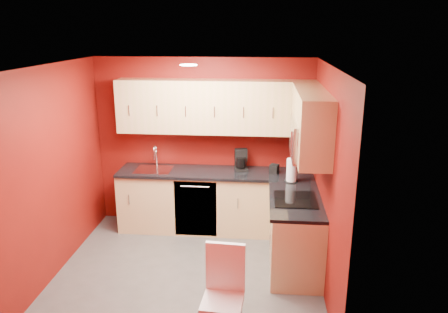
% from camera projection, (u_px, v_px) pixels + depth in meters
% --- Properties ---
extents(floor, '(3.20, 3.20, 0.00)m').
position_uv_depth(floor, '(189.00, 270.00, 5.42)').
color(floor, '#4B4846').
rests_on(floor, ground).
extents(ceiling, '(3.20, 3.20, 0.00)m').
position_uv_depth(ceiling, '(184.00, 66.00, 4.71)').
color(ceiling, white).
rests_on(ceiling, wall_back).
extents(wall_back, '(3.20, 0.00, 3.20)m').
position_uv_depth(wall_back, '(204.00, 143.00, 6.50)').
color(wall_back, '#660F09').
rests_on(wall_back, floor).
extents(wall_front, '(3.20, 0.00, 3.20)m').
position_uv_depth(wall_front, '(155.00, 234.00, 3.63)').
color(wall_front, '#660F09').
rests_on(wall_front, floor).
extents(wall_left, '(0.00, 3.00, 3.00)m').
position_uv_depth(wall_left, '(54.00, 171.00, 5.20)').
color(wall_left, '#660F09').
rests_on(wall_left, floor).
extents(wall_right, '(0.00, 3.00, 3.00)m').
position_uv_depth(wall_right, '(326.00, 179.00, 4.92)').
color(wall_right, '#660F09').
rests_on(wall_right, floor).
extents(base_cabinets_back, '(2.80, 0.60, 0.87)m').
position_uv_depth(base_cabinets_back, '(215.00, 202.00, 6.42)').
color(base_cabinets_back, tan).
rests_on(base_cabinets_back, floor).
extents(base_cabinets_right, '(0.60, 1.30, 0.87)m').
position_uv_depth(base_cabinets_right, '(295.00, 234.00, 5.42)').
color(base_cabinets_right, tan).
rests_on(base_cabinets_right, floor).
extents(countertop_back, '(2.80, 0.63, 0.04)m').
position_uv_depth(countertop_back, '(215.00, 173.00, 6.28)').
color(countertop_back, black).
rests_on(countertop_back, base_cabinets_back).
extents(countertop_right, '(0.63, 1.27, 0.04)m').
position_uv_depth(countertop_right, '(295.00, 200.00, 5.28)').
color(countertop_right, black).
rests_on(countertop_right, base_cabinets_right).
extents(upper_cabinets_back, '(2.80, 0.35, 0.75)m').
position_uv_depth(upper_cabinets_back, '(216.00, 107.00, 6.15)').
color(upper_cabinets_back, tan).
rests_on(upper_cabinets_back, wall_back).
extents(upper_cabinets_right, '(0.35, 1.55, 0.75)m').
position_uv_depth(upper_cabinets_right, '(310.00, 116.00, 5.18)').
color(upper_cabinets_right, tan).
rests_on(upper_cabinets_right, wall_right).
extents(microwave, '(0.42, 0.76, 0.42)m').
position_uv_depth(microwave, '(308.00, 140.00, 5.02)').
color(microwave, silver).
rests_on(microwave, upper_cabinets_right).
extents(cooktop, '(0.50, 0.55, 0.01)m').
position_uv_depth(cooktop, '(295.00, 199.00, 5.24)').
color(cooktop, black).
rests_on(cooktop, countertop_right).
extents(sink, '(0.52, 0.42, 0.35)m').
position_uv_depth(sink, '(154.00, 167.00, 6.36)').
color(sink, silver).
rests_on(sink, countertop_back).
extents(dishwasher_front, '(0.60, 0.02, 0.82)m').
position_uv_depth(dishwasher_front, '(196.00, 209.00, 6.17)').
color(dishwasher_front, black).
rests_on(dishwasher_front, base_cabinets_back).
extents(downlight, '(0.20, 0.20, 0.01)m').
position_uv_depth(downlight, '(188.00, 65.00, 5.00)').
color(downlight, white).
rests_on(downlight, ceiling).
extents(coffee_maker, '(0.22, 0.27, 0.30)m').
position_uv_depth(coffee_maker, '(241.00, 160.00, 6.30)').
color(coffee_maker, black).
rests_on(coffee_maker, countertop_back).
extents(napkin_holder, '(0.15, 0.15, 0.12)m').
position_uv_depth(napkin_holder, '(274.00, 169.00, 6.19)').
color(napkin_holder, black).
rests_on(napkin_holder, countertop_back).
extents(paper_towel, '(0.23, 0.23, 0.32)m').
position_uv_depth(paper_towel, '(292.00, 170.00, 5.82)').
color(paper_towel, white).
rests_on(paper_towel, countertop_right).
extents(dining_chair, '(0.41, 0.42, 0.94)m').
position_uv_depth(dining_chair, '(223.00, 297.00, 4.09)').
color(dining_chair, white).
rests_on(dining_chair, floor).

